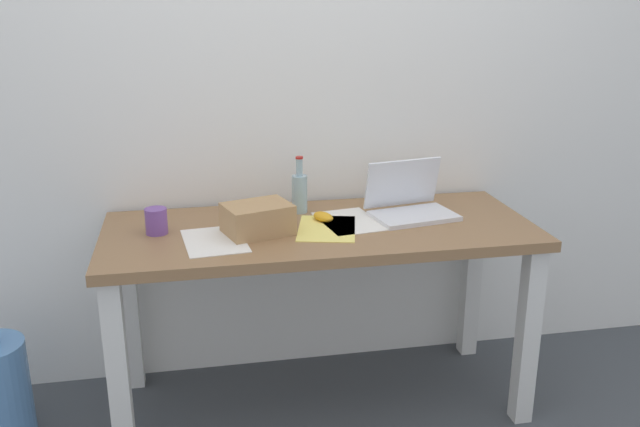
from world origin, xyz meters
TOP-DOWN VIEW (x-y plane):
  - ground_plane at (0.00, 0.00)m, footprint 8.00×8.00m
  - back_wall at (0.00, 0.39)m, footprint 5.20×0.08m
  - desk at (0.00, 0.00)m, footprint 1.62×0.66m
  - laptop_right at (0.37, 0.06)m, footprint 0.35×0.29m
  - beer_bottle at (-0.05, 0.18)m, footprint 0.06×0.06m
  - computer_mouse at (0.02, 0.06)m, footprint 0.10×0.12m
  - cardboard_box at (-0.24, -0.03)m, footprint 0.27×0.23m
  - coffee_mug at (-0.60, 0.03)m, footprint 0.08×0.08m
  - paper_sheet_near_back at (0.12, 0.03)m, footprint 0.26×0.33m
  - paper_sheet_center at (0.02, -0.04)m, footprint 0.27×0.34m
  - paper_sheet_front_left at (-0.40, -0.09)m, footprint 0.24×0.32m

SIDE VIEW (x-z plane):
  - ground_plane at x=0.00m, z-range 0.00..0.00m
  - desk at x=0.00m, z-range 0.27..1.02m
  - paper_sheet_near_back at x=0.12m, z-range 0.76..0.76m
  - paper_sheet_center at x=0.02m, z-range 0.76..0.76m
  - paper_sheet_front_left at x=-0.40m, z-range 0.76..0.76m
  - computer_mouse at x=0.02m, z-range 0.76..0.79m
  - laptop_right at x=0.37m, z-range 0.70..0.91m
  - coffee_mug at x=-0.60m, z-range 0.76..0.85m
  - cardboard_box at x=-0.24m, z-range 0.76..0.87m
  - beer_bottle at x=-0.05m, z-range 0.73..0.96m
  - back_wall at x=0.00m, z-range 0.00..2.60m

